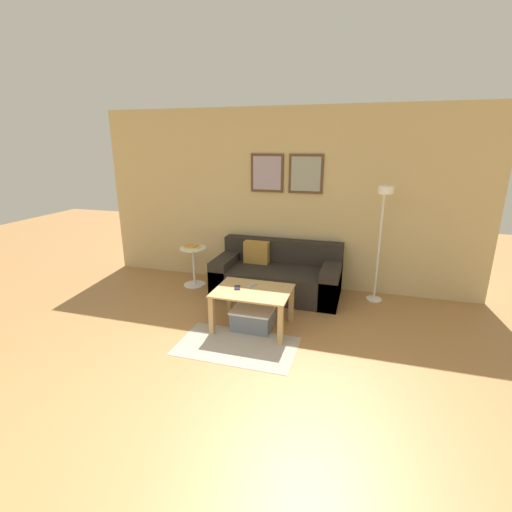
% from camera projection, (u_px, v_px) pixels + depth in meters
% --- Properties ---
extents(ground_plane, '(16.00, 16.00, 0.00)m').
position_uv_depth(ground_plane, '(171.00, 450.00, 2.60)').
color(ground_plane, '#A87542').
extents(wall_back, '(5.60, 0.09, 2.55)m').
position_uv_depth(wall_back, '(283.00, 199.00, 5.37)').
color(wall_back, tan).
rests_on(wall_back, ground_plane).
extents(area_rug, '(1.26, 0.74, 0.01)m').
position_uv_depth(area_rug, '(237.00, 346.00, 3.93)').
color(area_rug, '#A39989').
rests_on(area_rug, ground_plane).
extents(couch, '(1.74, 0.86, 0.72)m').
position_uv_depth(couch, '(277.00, 276.00, 5.24)').
color(couch, '#28231E').
rests_on(couch, ground_plane).
extents(coffee_table, '(0.86, 0.65, 0.46)m').
position_uv_depth(coffee_table, '(253.00, 297.00, 4.24)').
color(coffee_table, tan).
rests_on(coffee_table, ground_plane).
extents(storage_bin, '(0.47, 0.36, 0.24)m').
position_uv_depth(storage_bin, '(253.00, 319.00, 4.28)').
color(storage_bin, slate).
rests_on(storage_bin, ground_plane).
extents(floor_lamp, '(0.21, 0.52, 1.58)m').
position_uv_depth(floor_lamp, '(382.00, 224.00, 4.60)').
color(floor_lamp, white).
rests_on(floor_lamp, ground_plane).
extents(side_table, '(0.39, 0.39, 0.59)m').
position_uv_depth(side_table, '(194.00, 263.00, 5.52)').
color(side_table, white).
rests_on(side_table, ground_plane).
extents(book_stack, '(0.24, 0.18, 0.04)m').
position_uv_depth(book_stack, '(192.00, 247.00, 5.45)').
color(book_stack, '#D8C666').
rests_on(book_stack, side_table).
extents(remote_control, '(0.09, 0.15, 0.02)m').
position_uv_depth(remote_control, '(252.00, 285.00, 4.31)').
color(remote_control, '#99999E').
rests_on(remote_control, coffee_table).
extents(cell_phone, '(0.11, 0.15, 0.01)m').
position_uv_depth(cell_phone, '(237.00, 288.00, 4.27)').
color(cell_phone, '#1E2338').
rests_on(cell_phone, coffee_table).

